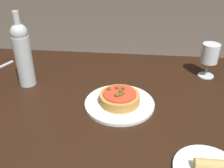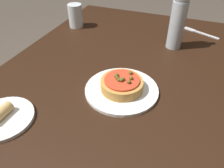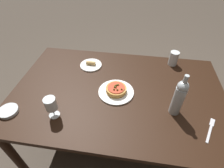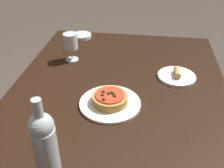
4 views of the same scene
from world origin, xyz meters
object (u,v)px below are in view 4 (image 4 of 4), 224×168
pizza (110,98)px  side_plate (177,76)px  dinner_plate (110,103)px  wine_glass (71,42)px  dining_table (115,119)px  wine_bottle (46,150)px  side_bowl (82,36)px

pizza → side_plate: 0.40m
side_plate → dinner_plate: bearing=-48.2°
dinner_plate → pizza: size_ratio=1.75×
dinner_plate → pizza: pizza is taller
dinner_plate → wine_glass: bearing=-144.1°
dining_table → wine_bottle: 0.47m
dining_table → side_plate: (-0.28, 0.28, 0.08)m
pizza → side_bowl: (-0.69, -0.29, -0.02)m
pizza → wine_glass: wine_glass is taller
dining_table → pizza: bearing=-115.9°
pizza → wine_bottle: size_ratio=0.48×
dining_table → side_plate: side_plate is taller
side_bowl → side_plate: 0.73m
dining_table → wine_glass: size_ratio=10.22×
wine_glass → wine_bottle: wine_bottle is taller
dinner_plate → side_plate: size_ratio=1.39×
side_bowl → dining_table: bearing=24.3°
wine_bottle → side_bowl: 1.12m
pizza → side_bowl: pizza is taller
side_bowl → wine_glass: bearing=3.9°
dining_table → side_bowl: (-0.70, -0.32, 0.08)m
dinner_plate → wine_bottle: size_ratio=0.84×
dining_table → wine_glass: wine_glass is taller
wine_bottle → side_plate: size_ratio=1.66×
dinner_plate → wine_bottle: wine_bottle is taller
dinner_plate → wine_glass: 0.47m
wine_glass → side_plate: (0.11, 0.57, -0.10)m
dinner_plate → side_plate: (-0.27, 0.30, 0.00)m
side_plate → side_bowl: bearing=-125.6°
side_plate → wine_glass: bearing=-100.8°
side_bowl → side_plate: bearing=54.4°
pizza → wine_glass: 0.47m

